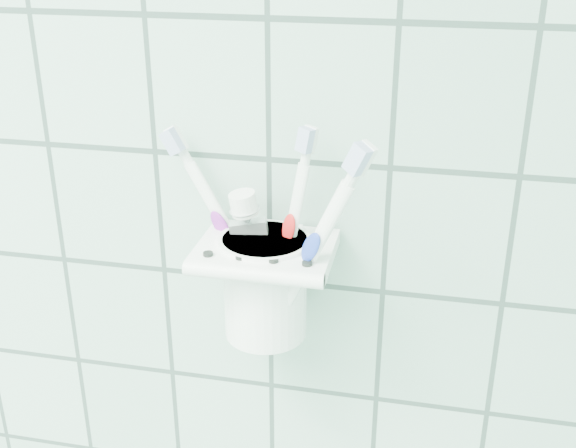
% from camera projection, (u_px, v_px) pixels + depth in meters
% --- Properties ---
extents(holder_bracket, '(0.12, 0.10, 0.04)m').
position_uv_depth(holder_bracket, '(266.00, 252.00, 0.62)').
color(holder_bracket, white).
rests_on(holder_bracket, wall_back).
extents(cup, '(0.08, 0.08, 0.09)m').
position_uv_depth(cup, '(265.00, 282.00, 0.63)').
color(cup, white).
rests_on(cup, holder_bracket).
extents(toothbrush_pink, '(0.09, 0.02, 0.19)m').
position_uv_depth(toothbrush_pink, '(274.00, 217.00, 0.62)').
color(toothbrush_pink, white).
rests_on(toothbrush_pink, cup).
extents(toothbrush_blue, '(0.04, 0.02, 0.18)m').
position_uv_depth(toothbrush_blue, '(274.00, 228.00, 0.62)').
color(toothbrush_blue, white).
rests_on(toothbrush_blue, cup).
extents(toothbrush_orange, '(0.09, 0.04, 0.20)m').
position_uv_depth(toothbrush_orange, '(267.00, 227.00, 0.59)').
color(toothbrush_orange, white).
rests_on(toothbrush_orange, cup).
extents(toothpaste_tube, '(0.05, 0.03, 0.13)m').
position_uv_depth(toothpaste_tube, '(265.00, 243.00, 0.64)').
color(toothpaste_tube, silver).
rests_on(toothpaste_tube, cup).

